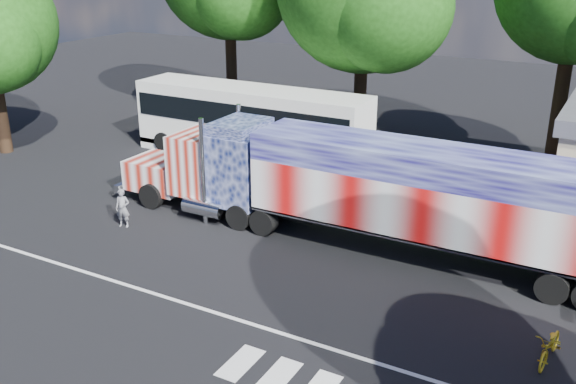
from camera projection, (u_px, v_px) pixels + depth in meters
The scene contains 6 objects.
ground at pixel (247, 268), 22.80m from camera, with size 100.00×100.00×0.00m, color black.
lane_markings at pixel (228, 334), 18.94m from camera, with size 30.00×2.67×0.01m.
semi_truck at pixel (366, 188), 23.88m from camera, with size 20.94×3.31×4.46m.
coach_bus at pixel (251, 122), 34.05m from camera, with size 13.10×3.05×3.81m.
woman at pixel (123, 208), 25.92m from camera, with size 0.59×0.39×1.62m, color slate.
bicycle at pixel (551, 346), 17.52m from camera, with size 0.64×1.83×0.96m, color gold.
Camera 1 is at (11.07, -17.09, 10.70)m, focal length 40.00 mm.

